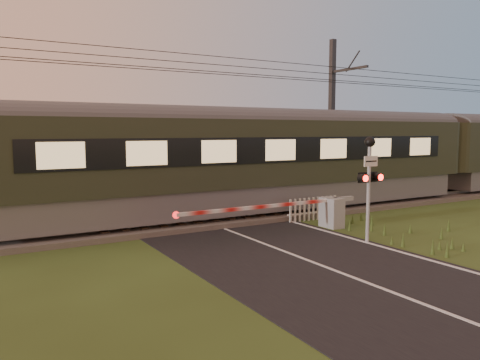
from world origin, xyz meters
TOP-DOWN VIEW (x-y plane):
  - ground at (0.00, 0.00)m, footprint 160.00×160.00m
  - road at (0.02, -0.23)m, footprint 6.00×140.00m
  - track_bed at (0.00, 6.50)m, footprint 140.00×3.40m
  - overhead_wires at (0.00, 6.50)m, footprint 120.00×0.62m
  - train at (13.33, 6.50)m, footprint 42.42×2.93m
  - boom_gate at (3.07, 3.25)m, footprint 6.90×0.80m
  - crossing_signal at (2.82, 0.95)m, footprint 0.81×0.35m
  - picket_fence at (3.70, 4.60)m, footprint 2.35×0.07m
  - catenary_mast at (8.18, 8.73)m, footprint 0.25×2.47m

SIDE VIEW (x-z plane):
  - ground at x=0.00m, z-range 0.00..0.00m
  - road at x=0.02m, z-range 0.00..0.03m
  - track_bed at x=0.00m, z-range -0.13..0.26m
  - picket_fence at x=3.70m, z-range 0.00..0.88m
  - boom_gate at x=3.07m, z-range 0.06..1.12m
  - crossing_signal at x=2.82m, z-range 0.60..3.80m
  - train at x=13.33m, z-range 0.28..4.24m
  - catenary_mast at x=8.18m, z-range 0.14..7.96m
  - overhead_wires at x=0.00m, z-range 5.41..6.04m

